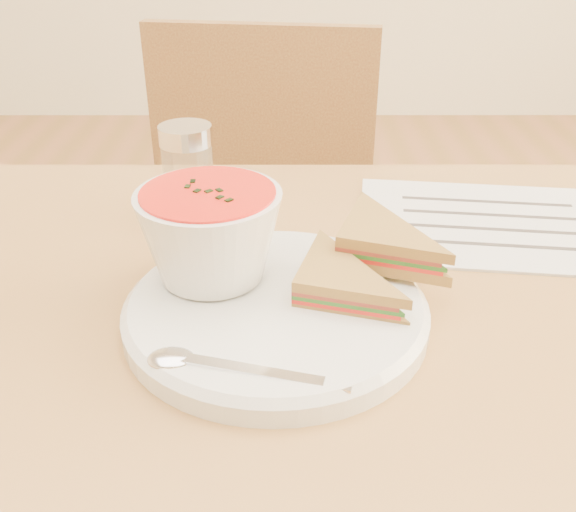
{
  "coord_description": "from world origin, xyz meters",
  "views": [
    {
      "loc": [
        -0.01,
        -0.44,
        1.06
      ],
      "look_at": [
        -0.01,
        0.02,
        0.8
      ],
      "focal_mm": 40.0,
      "sensor_mm": 36.0,
      "label": 1
    }
  ],
  "objects_px": {
    "soup_bowl": "(211,239)",
    "condiment_shaker": "(188,171)",
    "chair_far": "(247,313)",
    "plate": "(276,312)"
  },
  "relations": [
    {
      "from": "plate",
      "to": "soup_bowl",
      "type": "xyz_separation_m",
      "value": [
        -0.05,
        0.03,
        0.05
      ]
    },
    {
      "from": "plate",
      "to": "soup_bowl",
      "type": "bearing_deg",
      "value": 147.44
    },
    {
      "from": "soup_bowl",
      "to": "condiment_shaker",
      "type": "bearing_deg",
      "value": 104.03
    },
    {
      "from": "chair_far",
      "to": "condiment_shaker",
      "type": "relative_size",
      "value": 8.71
    },
    {
      "from": "plate",
      "to": "condiment_shaker",
      "type": "bearing_deg",
      "value": 115.47
    },
    {
      "from": "chair_far",
      "to": "soup_bowl",
      "type": "height_order",
      "value": "chair_far"
    },
    {
      "from": "soup_bowl",
      "to": "condiment_shaker",
      "type": "relative_size",
      "value": 1.2
    },
    {
      "from": "plate",
      "to": "chair_far",
      "type": "bearing_deg",
      "value": 97.43
    },
    {
      "from": "chair_far",
      "to": "soup_bowl",
      "type": "xyz_separation_m",
      "value": [
        0.01,
        -0.43,
        0.37
      ]
    },
    {
      "from": "soup_bowl",
      "to": "condiment_shaker",
      "type": "height_order",
      "value": "condiment_shaker"
    }
  ]
}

